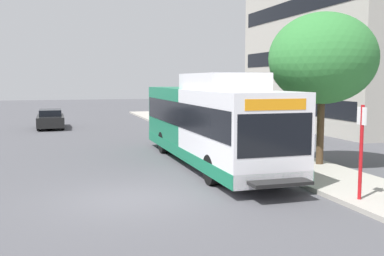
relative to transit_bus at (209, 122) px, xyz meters
The scene contains 6 objects.
ground_plane 5.57m from the transit_bus, 139.29° to the left, with size 120.00×120.00×0.00m, color #4C4C51.
sidewalk_curb 3.70m from the transit_bus, 26.10° to the left, with size 3.00×56.00×0.14m, color #A8A399.
transit_bus is the anchor object (origin of this frame).
bus_stop_sign_pole 7.16m from the transit_bus, 73.88° to the right, with size 0.10×0.36×2.60m.
street_tree_near_stop 5.02m from the transit_bus, 26.20° to the right, with size 4.10×4.10×5.83m.
parked_car_far_lane 17.46m from the transit_bus, 110.95° to the left, with size 1.80×4.50×1.33m.
Camera 1 is at (-1.96, -12.72, 3.41)m, focal length 42.60 mm.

